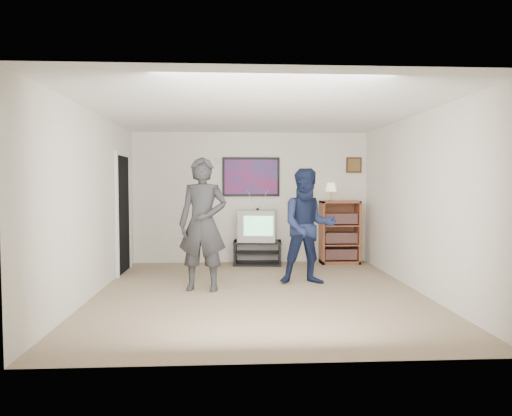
{
  "coord_description": "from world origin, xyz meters",
  "views": [
    {
      "loc": [
        -0.38,
        -6.27,
        1.53
      ],
      "look_at": [
        -0.0,
        0.68,
        1.15
      ],
      "focal_mm": 32.0,
      "sensor_mm": 36.0,
      "label": 1
    }
  ],
  "objects": [
    {
      "name": "person_tall",
      "position": [
        -0.79,
        0.22,
        0.95
      ],
      "size": [
        0.76,
        0.56,
        1.9
      ],
      "primitive_type": "imported",
      "rotation": [
        0.0,
        0.0,
        -0.16
      ],
      "color": "#2A2A2C",
      "rests_on": "room_shell"
    },
    {
      "name": "controller_left",
      "position": [
        -0.73,
        0.46,
        1.13
      ],
      "size": [
        0.04,
        0.12,
        0.04
      ],
      "primitive_type": "cube",
      "rotation": [
        0.0,
        0.0,
        -0.0
      ],
      "color": "white",
      "rests_on": "person_tall"
    },
    {
      "name": "air_vent",
      "position": [
        -0.55,
        2.48,
        1.95
      ],
      "size": [
        0.28,
        0.02,
        0.14
      ],
      "primitive_type": "cube",
      "color": "white",
      "rests_on": "room_shell"
    },
    {
      "name": "room_shell",
      "position": [
        0.0,
        0.35,
        1.25
      ],
      "size": [
        4.51,
        5.0,
        2.51
      ],
      "color": "#847153",
      "rests_on": "ground"
    },
    {
      "name": "bookshelf",
      "position": [
        1.68,
        2.28,
        0.6
      ],
      "size": [
        0.73,
        0.42,
        1.19
      ],
      "primitive_type": null,
      "color": "brown",
      "rests_on": "room_shell"
    },
    {
      "name": "crt_television",
      "position": [
        0.11,
        2.23,
        0.74
      ],
      "size": [
        0.76,
        0.67,
        0.58
      ],
      "primitive_type": null,
      "rotation": [
        0.0,
        0.0,
        -0.15
      ],
      "color": "#ABACA6",
      "rests_on": "media_stand"
    },
    {
      "name": "controller_right",
      "position": [
        0.77,
        0.8,
        0.98
      ],
      "size": [
        0.04,
        0.13,
        0.04
      ],
      "primitive_type": "cube",
      "rotation": [
        0.0,
        0.0,
        -0.03
      ],
      "color": "white",
      "rests_on": "person_short"
    },
    {
      "name": "poster",
      "position": [
        0.0,
        2.48,
        1.65
      ],
      "size": [
        1.1,
        0.03,
        0.75
      ],
      "primitive_type": "cube",
      "color": "black",
      "rests_on": "room_shell"
    },
    {
      "name": "media_stand",
      "position": [
        0.11,
        2.23,
        0.22
      ],
      "size": [
        0.93,
        0.56,
        0.45
      ],
      "rotation": [
        0.0,
        0.0,
        -0.07
      ],
      "color": "black",
      "rests_on": "room_shell"
    },
    {
      "name": "doorway",
      "position": [
        -2.23,
        1.6,
        1.0
      ],
      "size": [
        0.03,
        0.85,
        2.0
      ],
      "primitive_type": "cube",
      "color": "black",
      "rests_on": "room_shell"
    },
    {
      "name": "table_lamp",
      "position": [
        1.51,
        2.29,
        1.37
      ],
      "size": [
        0.22,
        0.22,
        0.34
      ],
      "primitive_type": null,
      "color": "#F6ECBA",
      "rests_on": "bookshelf"
    },
    {
      "name": "person_short",
      "position": [
        0.78,
        0.55,
        0.88
      ],
      "size": [
        0.86,
        0.67,
        1.75
      ],
      "primitive_type": "imported",
      "rotation": [
        0.0,
        0.0,
        -0.01
      ],
      "color": "#161E3D",
      "rests_on": "room_shell"
    },
    {
      "name": "small_picture",
      "position": [
        2.0,
        2.48,
        1.88
      ],
      "size": [
        0.3,
        0.03,
        0.3
      ],
      "primitive_type": "cube",
      "color": "black",
      "rests_on": "room_shell"
    }
  ]
}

